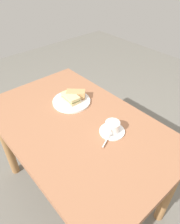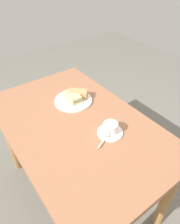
{
  "view_description": "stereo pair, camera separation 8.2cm",
  "coord_description": "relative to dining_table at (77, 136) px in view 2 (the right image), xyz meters",
  "views": [
    {
      "loc": [
        0.77,
        -0.56,
        1.62
      ],
      "look_at": [
        -0.0,
        0.11,
        0.8
      ],
      "focal_mm": 33.52,
      "sensor_mm": 36.0,
      "label": 1
    },
    {
      "loc": [
        0.82,
        -0.5,
        1.62
      ],
      "look_at": [
        -0.0,
        0.11,
        0.8
      ],
      "focal_mm": 33.52,
      "sensor_mm": 36.0,
      "label": 2
    }
  ],
  "objects": [
    {
      "name": "coffee_saucer",
      "position": [
        0.19,
        0.11,
        0.12
      ],
      "size": [
        0.15,
        0.15,
        0.01
      ],
      "primitive_type": "cylinder",
      "color": "white",
      "rests_on": "dining_table"
    },
    {
      "name": "sandwich_plate",
      "position": [
        -0.2,
        0.11,
        0.12
      ],
      "size": [
        0.26,
        0.26,
        0.01
      ],
      "primitive_type": "cylinder",
      "color": "white",
      "rests_on": "dining_table"
    },
    {
      "name": "sandwich_back",
      "position": [
        -0.21,
        0.15,
        0.15
      ],
      "size": [
        0.14,
        0.14,
        0.05
      ],
      "color": "tan",
      "rests_on": "sandwich_plate"
    },
    {
      "name": "dining_table",
      "position": [
        0.0,
        0.0,
        0.0
      ],
      "size": [
        1.24,
        0.78,
        0.77
      ],
      "color": "#9C6545",
      "rests_on": "ground_plane"
    },
    {
      "name": "spoon",
      "position": [
        0.22,
        0.04,
        0.13
      ],
      "size": [
        0.05,
        0.09,
        0.01
      ],
      "color": "silver",
      "rests_on": "coffee_saucer"
    },
    {
      "name": "coffee_cup",
      "position": [
        0.19,
        0.1,
        0.16
      ],
      "size": [
        0.08,
        0.1,
        0.06
      ],
      "color": "white",
      "rests_on": "coffee_saucer"
    },
    {
      "name": "ground_plane",
      "position": [
        0.0,
        0.0,
        -0.65
      ],
      "size": [
        6.0,
        6.0,
        0.0
      ],
      "primitive_type": "plane",
      "color": "slate"
    },
    {
      "name": "sandwich_front",
      "position": [
        -0.2,
        0.1,
        0.15
      ],
      "size": [
        0.14,
        0.08,
        0.05
      ],
      "color": "#D2B982",
      "rests_on": "sandwich_plate"
    }
  ]
}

